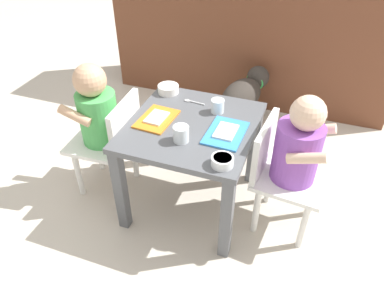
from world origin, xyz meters
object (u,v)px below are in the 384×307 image
object	(u,v)px
veggie_bowl_far	(168,89)
spoon_by_left_tray	(192,102)
seated_child_right	(294,152)
food_tray_left	(157,119)
water_cup_right	(217,107)
seated_child_left	(100,116)
cereal_bowl_left_side	(222,161)
dining_table	(192,140)
dog	(244,94)
water_cup_left	(182,135)
food_tray_right	(226,133)

from	to	relation	value
veggie_bowl_far	spoon_by_left_tray	bearing A→B (deg)	-19.10
seated_child_right	food_tray_left	distance (m)	0.57
food_tray_left	spoon_by_left_tray	bearing A→B (deg)	64.29
water_cup_right	spoon_by_left_tray	bearing A→B (deg)	162.65
seated_child_left	cereal_bowl_left_side	bearing A→B (deg)	-16.47
dining_table	dog	bearing A→B (deg)	84.69
cereal_bowl_left_side	dining_table	bearing A→B (deg)	132.04
dog	veggie_bowl_far	xyz separation A→B (m)	(-0.26, -0.50, 0.24)
seated_child_left	cereal_bowl_left_side	world-z (taller)	seated_child_left
dog	food_tray_left	distance (m)	0.80
dining_table	dog	size ratio (longest dim) A/B	1.24
veggie_bowl_far	food_tray_left	bearing A→B (deg)	-79.08
veggie_bowl_far	dog	bearing A→B (deg)	62.51
food_tray_left	veggie_bowl_far	distance (m)	0.24
dining_table	seated_child_left	size ratio (longest dim) A/B	0.84
seated_child_left	seated_child_right	distance (m)	0.84
veggie_bowl_far	seated_child_left	bearing A→B (deg)	-132.79
seated_child_right	water_cup_left	world-z (taller)	seated_child_right
dining_table	seated_child_left	xyz separation A→B (m)	(-0.42, -0.03, 0.05)
dog	spoon_by_left_tray	bearing A→B (deg)	-102.97
water_cup_left	spoon_by_left_tray	size ratio (longest dim) A/B	0.65
seated_child_right	water_cup_right	distance (m)	0.37
dog	water_cup_right	xyz separation A→B (m)	(0.00, -0.59, 0.25)
spoon_by_left_tray	dining_table	bearing A→B (deg)	-70.27
seated_child_left	dog	distance (m)	0.91
water_cup_right	veggie_bowl_far	xyz separation A→B (m)	(-0.26, 0.09, -0.01)
seated_child_left	dog	size ratio (longest dim) A/B	1.47
water_cup_right	cereal_bowl_left_side	distance (m)	0.36
seated_child_right	cereal_bowl_left_side	size ratio (longest dim) A/B	8.00
veggie_bowl_far	cereal_bowl_left_side	distance (m)	0.57
food_tray_left	water_cup_right	world-z (taller)	water_cup_right
dining_table	cereal_bowl_left_side	size ratio (longest dim) A/B	6.76
dining_table	water_cup_right	xyz separation A→B (m)	(0.07, 0.13, 0.11)
food_tray_left	water_cup_right	bearing A→B (deg)	33.54
dining_table	food_tray_right	xyz separation A→B (m)	(0.15, -0.02, 0.09)
water_cup_right	veggie_bowl_far	world-z (taller)	water_cup_right
food_tray_left	cereal_bowl_left_side	distance (m)	0.39
water_cup_left	water_cup_right	world-z (taller)	water_cup_left
food_tray_left	cereal_bowl_left_side	world-z (taller)	cereal_bowl_left_side
water_cup_left	veggie_bowl_far	distance (m)	0.39
food_tray_left	water_cup_left	distance (m)	0.19
food_tray_left	spoon_by_left_tray	size ratio (longest dim) A/B	2.00
seated_child_left	veggie_bowl_far	xyz separation A→B (m)	(0.23, 0.24, 0.06)
seated_child_left	seated_child_right	bearing A→B (deg)	2.80
seated_child_right	water_cup_right	world-z (taller)	seated_child_right
food_tray_left	water_cup_left	size ratio (longest dim) A/B	3.10
seated_child_left	food_tray_right	size ratio (longest dim) A/B	3.07
dining_table	water_cup_left	size ratio (longest dim) A/B	8.49
seated_child_left	dog	world-z (taller)	seated_child_left
food_tray_right	veggie_bowl_far	size ratio (longest dim) A/B	2.17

